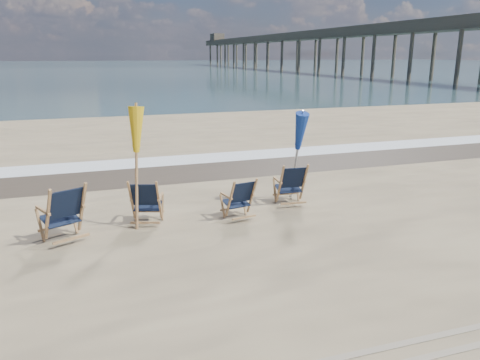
{
  "coord_description": "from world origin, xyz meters",
  "views": [
    {
      "loc": [
        -2.78,
        -6.11,
        3.27
      ],
      "look_at": [
        0.0,
        2.2,
        0.9
      ],
      "focal_mm": 35.0,
      "sensor_mm": 36.0,
      "label": 1
    }
  ],
  "objects_px": {
    "beach_chair_0": "(83,210)",
    "beach_chair_3": "(304,184)",
    "umbrella_blue": "(297,132)",
    "fishing_pier": "(313,46)",
    "beach_chair_1": "(159,202)",
    "umbrella_yellow": "(134,137)",
    "beach_chair_2": "(252,197)"
  },
  "relations": [
    {
      "from": "beach_chair_1",
      "to": "fishing_pier",
      "type": "relative_size",
      "value": 0.01
    },
    {
      "from": "beach_chair_2",
      "to": "umbrella_yellow",
      "type": "height_order",
      "value": "umbrella_yellow"
    },
    {
      "from": "beach_chair_0",
      "to": "beach_chair_1",
      "type": "relative_size",
      "value": 1.16
    },
    {
      "from": "beach_chair_1",
      "to": "fishing_pier",
      "type": "xyz_separation_m",
      "value": [
        39.53,
        71.39,
        4.17
      ]
    },
    {
      "from": "beach_chair_3",
      "to": "umbrella_blue",
      "type": "bearing_deg",
      "value": -76.66
    },
    {
      "from": "beach_chair_0",
      "to": "umbrella_yellow",
      "type": "relative_size",
      "value": 0.48
    },
    {
      "from": "beach_chair_0",
      "to": "beach_chair_3",
      "type": "bearing_deg",
      "value": 161.86
    },
    {
      "from": "umbrella_blue",
      "to": "beach_chair_3",
      "type": "bearing_deg",
      "value": -81.64
    },
    {
      "from": "fishing_pier",
      "to": "beach_chair_0",
      "type": "bearing_deg",
      "value": -119.75
    },
    {
      "from": "beach_chair_1",
      "to": "umbrella_blue",
      "type": "relative_size",
      "value": 0.45
    },
    {
      "from": "beach_chair_2",
      "to": "beach_chair_0",
      "type": "bearing_deg",
      "value": -8.95
    },
    {
      "from": "beach_chair_3",
      "to": "umbrella_yellow",
      "type": "bearing_deg",
      "value": 8.88
    },
    {
      "from": "beach_chair_3",
      "to": "beach_chair_2",
      "type": "bearing_deg",
      "value": 23.22
    },
    {
      "from": "fishing_pier",
      "to": "umbrella_blue",
      "type": "bearing_deg",
      "value": -117.17
    },
    {
      "from": "umbrella_blue",
      "to": "fishing_pier",
      "type": "relative_size",
      "value": 0.02
    },
    {
      "from": "beach_chair_1",
      "to": "beach_chair_3",
      "type": "bearing_deg",
      "value": -156.92
    },
    {
      "from": "beach_chair_1",
      "to": "umbrella_yellow",
      "type": "distance_m",
      "value": 1.37
    },
    {
      "from": "beach_chair_1",
      "to": "umbrella_yellow",
      "type": "relative_size",
      "value": 0.41
    },
    {
      "from": "beach_chair_0",
      "to": "fishing_pier",
      "type": "distance_m",
      "value": 82.6
    },
    {
      "from": "beach_chair_2",
      "to": "umbrella_blue",
      "type": "relative_size",
      "value": 0.42
    },
    {
      "from": "beach_chair_0",
      "to": "beach_chair_1",
      "type": "xyz_separation_m",
      "value": [
        1.41,
        0.23,
        -0.08
      ]
    },
    {
      "from": "beach_chair_3",
      "to": "umbrella_blue",
      "type": "distance_m",
      "value": 1.17
    },
    {
      "from": "beach_chair_1",
      "to": "fishing_pier",
      "type": "height_order",
      "value": "fishing_pier"
    },
    {
      "from": "umbrella_blue",
      "to": "fishing_pier",
      "type": "distance_m",
      "value": 79.6
    },
    {
      "from": "beach_chair_2",
      "to": "beach_chair_3",
      "type": "relative_size",
      "value": 0.91
    },
    {
      "from": "umbrella_blue",
      "to": "umbrella_yellow",
      "type": "bearing_deg",
      "value": -170.52
    },
    {
      "from": "beach_chair_0",
      "to": "umbrella_blue",
      "type": "relative_size",
      "value": 0.52
    },
    {
      "from": "beach_chair_0",
      "to": "umbrella_yellow",
      "type": "distance_m",
      "value": 1.62
    },
    {
      "from": "umbrella_yellow",
      "to": "beach_chair_3",
      "type": "bearing_deg",
      "value": 3.91
    },
    {
      "from": "umbrella_yellow",
      "to": "umbrella_blue",
      "type": "height_order",
      "value": "umbrella_yellow"
    },
    {
      "from": "fishing_pier",
      "to": "umbrella_yellow",
      "type": "bearing_deg",
      "value": -119.22
    },
    {
      "from": "beach_chair_1",
      "to": "beach_chair_3",
      "type": "relative_size",
      "value": 0.97
    }
  ]
}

